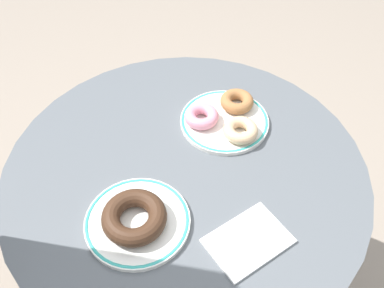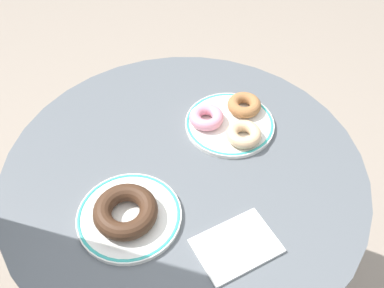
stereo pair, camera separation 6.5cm
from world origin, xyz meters
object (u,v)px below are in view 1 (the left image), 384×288
object	(u,v)px
donut_cinnamon	(237,101)
donut_chocolate	(133,217)
donut_pink_frosted	(201,116)
plate_left	(139,222)
cafe_table	(186,220)
paper_napkin	(248,241)
donut_glazed	(241,130)
plate_right	(225,121)

from	to	relation	value
donut_cinnamon	donut_chocolate	bearing A→B (deg)	179.72
donut_pink_frosted	plate_left	bearing A→B (deg)	-171.15
cafe_table	donut_cinnamon	world-z (taller)	donut_cinnamon
cafe_table	paper_napkin	distance (m)	0.29
donut_pink_frosted	donut_chocolate	bearing A→B (deg)	-172.29
cafe_table	donut_pink_frosted	distance (m)	0.26
plate_left	donut_glazed	size ratio (longest dim) A/B	2.56
cafe_table	donut_chocolate	distance (m)	0.28
plate_right	donut_pink_frosted	size ratio (longest dim) A/B	2.60
donut_glazed	paper_napkin	world-z (taller)	donut_glazed
donut_cinnamon	paper_napkin	bearing A→B (deg)	-146.84
plate_left	paper_napkin	world-z (taller)	plate_left
plate_left	plate_right	bearing A→B (deg)	0.12
plate_right	donut_cinnamon	distance (m)	0.06
plate_left	donut_cinnamon	bearing A→B (deg)	0.49
donut_chocolate	donut_pink_frosted	bearing A→B (deg)	7.71
plate_right	donut_chocolate	size ratio (longest dim) A/B	1.67
donut_cinnamon	paper_napkin	distance (m)	0.35
plate_left	donut_pink_frosted	xyz separation A→B (m)	(0.29, 0.04, 0.02)
donut_chocolate	donut_glazed	size ratio (longest dim) A/B	1.56
donut_pink_frosted	paper_napkin	xyz separation A→B (m)	(-0.21, -0.23, -0.02)
donut_pink_frosted	paper_napkin	size ratio (longest dim) A/B	0.53
donut_cinnamon	paper_napkin	size ratio (longest dim) A/B	0.53
plate_right	donut_cinnamon	size ratio (longest dim) A/B	2.60
plate_left	paper_napkin	xyz separation A→B (m)	(0.08, -0.19, -0.00)
donut_pink_frosted	donut_glazed	bearing A→B (deg)	-83.53
plate_right	donut_glazed	xyz separation A→B (m)	(-0.02, -0.05, 0.02)
donut_glazed	cafe_table	bearing A→B (deg)	159.19
cafe_table	plate_left	size ratio (longest dim) A/B	3.83
donut_chocolate	donut_glazed	bearing A→B (deg)	-10.20
plate_left	donut_pink_frosted	distance (m)	0.29
plate_right	donut_pink_frosted	xyz separation A→B (m)	(-0.03, 0.04, 0.02)
cafe_table	donut_pink_frosted	size ratio (longest dim) A/B	9.81
cafe_table	donut_chocolate	xyz separation A→B (m)	(-0.17, 0.00, 0.23)
donut_chocolate	plate_right	bearing A→B (deg)	-0.78
cafe_table	donut_glazed	xyz separation A→B (m)	(0.14, -0.05, 0.23)
plate_left	donut_chocolate	xyz separation A→B (m)	(-0.01, 0.01, 0.02)
donut_cinnamon	donut_pink_frosted	size ratio (longest dim) A/B	1.00
donut_chocolate	donut_cinnamon	bearing A→B (deg)	-0.28
donut_chocolate	donut_cinnamon	distance (m)	0.38
paper_napkin	plate_right	bearing A→B (deg)	38.38
paper_napkin	donut_glazed	bearing A→B (deg)	32.65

